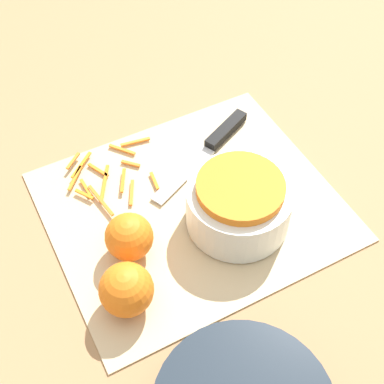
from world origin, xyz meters
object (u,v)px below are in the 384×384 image
Objects in this scene: knife at (217,140)px; orange_left at (129,237)px; bowl_speckled at (239,203)px; orange_right at (126,290)px.

orange_left is (0.21, 0.13, 0.03)m from knife.
bowl_speckled is 2.12× the size of orange_right.
knife is at bearing -140.69° from orange_right.
knife is 0.25m from orange_left.
orange_right is (0.20, 0.05, -0.00)m from bowl_speckled.
knife is at bearing -148.67° from orange_left.
bowl_speckled is 0.68× the size of knife.
orange_right is (0.04, 0.07, 0.00)m from orange_left.
orange_right is (0.25, 0.20, 0.03)m from knife.
knife is 0.32m from orange_right.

